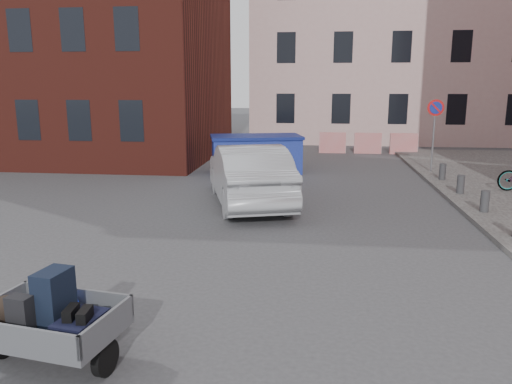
# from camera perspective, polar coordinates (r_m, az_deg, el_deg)

# --- Properties ---
(ground) EXTENTS (120.00, 120.00, 0.00)m
(ground) POSITION_cam_1_polar(r_m,az_deg,el_deg) (10.28, -2.87, -6.64)
(ground) COLOR #38383A
(ground) RESTS_ON ground
(building_brick) EXTENTS (12.00, 10.00, 14.00)m
(building_brick) POSITION_cam_1_polar(r_m,az_deg,el_deg) (25.24, -19.49, 19.99)
(building_brick) COLOR #591E16
(building_brick) RESTS_ON ground
(building_pink) EXTENTS (16.00, 8.00, 14.00)m
(building_pink) POSITION_cam_1_polar(r_m,az_deg,el_deg) (32.09, 15.32, 18.44)
(building_pink) COLOR #CBA09C
(building_pink) RESTS_ON ground
(no_parking_sign) EXTENTS (0.60, 0.09, 2.65)m
(no_parking_sign) POSITION_cam_1_polar(r_m,az_deg,el_deg) (19.60, 19.75, 7.72)
(no_parking_sign) COLOR gray
(no_parking_sign) RESTS_ON sidewalk
(bollards) EXTENTS (0.22, 9.02, 0.55)m
(bollards) POSITION_cam_1_polar(r_m,az_deg,el_deg) (14.00, 24.68, -0.96)
(bollards) COLOR #3A3A3D
(bollards) RESTS_ON sidewalk
(barriers) EXTENTS (4.70, 0.18, 1.00)m
(barriers) POSITION_cam_1_polar(r_m,az_deg,el_deg) (24.88, 12.66, 5.46)
(barriers) COLOR red
(barriers) RESTS_ON ground
(trailer) EXTENTS (1.76, 1.91, 1.20)m
(trailer) POSITION_cam_1_polar(r_m,az_deg,el_deg) (6.57, -22.58, -13.24)
(trailer) COLOR black
(trailer) RESTS_ON ground
(dumpster) EXTENTS (3.71, 2.53, 1.42)m
(dumpster) POSITION_cam_1_polar(r_m,az_deg,el_deg) (19.01, -0.00, 4.37)
(dumpster) COLOR #2235A5
(dumpster) RESTS_ON ground
(silver_car) EXTENTS (3.19, 5.43, 1.69)m
(silver_car) POSITION_cam_1_polar(r_m,az_deg,el_deg) (14.00, -0.85, 2.06)
(silver_car) COLOR #A5A7AC
(silver_car) RESTS_ON ground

